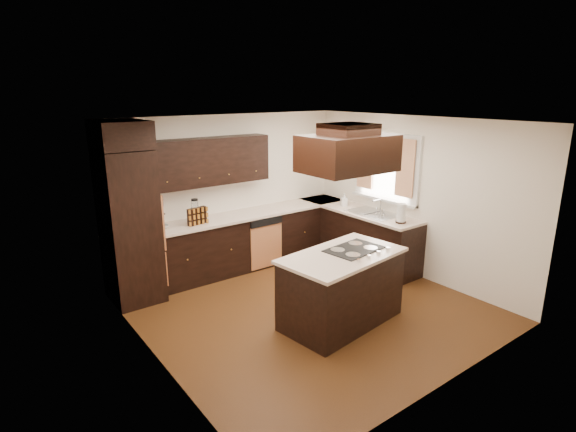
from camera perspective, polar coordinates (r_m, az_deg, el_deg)
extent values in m
cube|color=brown|center=(6.26, 2.62, -11.63)|extent=(4.20, 4.20, 0.02)
cube|color=white|center=(5.58, 2.94, 12.04)|extent=(4.20, 4.20, 0.02)
cube|color=white|center=(7.49, -7.58, 3.11)|extent=(4.20, 0.02, 2.50)
cube|color=white|center=(4.47, 20.37, -6.50)|extent=(4.20, 0.02, 2.50)
cube|color=white|center=(4.80, -17.12, -4.69)|extent=(0.02, 4.20, 2.50)
cube|color=white|center=(7.29, 15.68, 2.30)|extent=(0.02, 4.20, 2.50)
cube|color=black|center=(6.50, -19.44, -1.34)|extent=(0.65, 0.75, 2.12)
cube|color=#D3804D|center=(6.59, -16.61, -0.33)|extent=(0.05, 0.62, 0.78)
cube|color=black|center=(7.47, -5.95, -3.34)|extent=(2.93, 0.60, 0.88)
cube|color=black|center=(7.84, 8.66, -2.51)|extent=(0.60, 2.40, 0.88)
cube|color=beige|center=(7.32, -5.99, 0.04)|extent=(2.93, 0.63, 0.04)
cube|color=beige|center=(7.70, 8.73, 0.73)|extent=(0.63, 2.40, 0.04)
cube|color=black|center=(7.03, -10.08, 6.83)|extent=(2.00, 0.34, 0.72)
cube|color=#D3804D|center=(7.39, -2.80, -3.82)|extent=(0.60, 0.05, 0.72)
cube|color=silver|center=(7.52, 12.40, 6.03)|extent=(0.06, 1.32, 1.12)
cube|color=white|center=(7.54, 12.54, 6.05)|extent=(0.00, 1.20, 1.00)
cube|color=#FBDDB7|center=(7.20, 14.64, 5.88)|extent=(0.02, 0.34, 0.90)
cube|color=#FBDDB7|center=(7.74, 9.78, 6.82)|extent=(0.02, 0.34, 0.90)
cube|color=silver|center=(7.47, 10.72, 0.36)|extent=(0.52, 0.84, 0.01)
cube|color=black|center=(5.77, 6.79, -9.28)|extent=(1.61, 1.01, 0.88)
cube|color=beige|center=(5.59, 6.94, -5.00)|extent=(1.67, 1.07, 0.04)
cube|color=black|center=(5.75, 8.41, -4.18)|extent=(0.77, 0.56, 0.01)
cube|color=black|center=(5.27, 7.59, 7.89)|extent=(1.05, 0.72, 0.42)
cube|color=black|center=(5.24, 7.70, 10.87)|extent=(0.55, 0.50, 0.13)
cylinder|color=silver|center=(6.91, -11.65, -0.55)|extent=(0.15, 0.15, 0.10)
cone|color=silver|center=(6.86, -11.73, 0.89)|extent=(0.13, 0.13, 0.26)
cube|color=black|center=(6.85, -11.48, 0.00)|extent=(0.32, 0.14, 0.26)
imported|color=silver|center=(6.72, -16.25, -1.44)|extent=(0.36, 0.36, 0.07)
imported|color=silver|center=(7.85, 7.13, 2.05)|extent=(0.13, 0.13, 0.22)
cylinder|color=silver|center=(6.99, 14.19, 0.32)|extent=(0.14, 0.14, 0.30)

